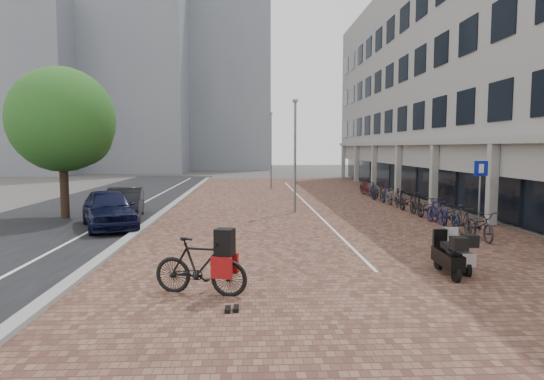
{
  "coord_description": "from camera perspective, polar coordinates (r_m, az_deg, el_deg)",
  "views": [
    {
      "loc": [
        -1.0,
        -14.44,
        3.16
      ],
      "look_at": [
        0.0,
        6.0,
        1.3
      ],
      "focal_mm": 31.06,
      "sensor_mm": 36.0,
      "label": 1
    }
  ],
  "objects": [
    {
      "name": "ground",
      "position": [
        14.82,
        1.15,
        -7.12
      ],
      "size": [
        140.0,
        140.0,
        0.0
      ],
      "primitive_type": "plane",
      "color": "#474442",
      "rests_on": "ground"
    },
    {
      "name": "plaza_brick",
      "position": [
        26.8,
        3.65,
        -1.57
      ],
      "size": [
        14.5,
        42.0,
        0.04
      ],
      "primitive_type": "cube",
      "color": "brown",
      "rests_on": "ground"
    },
    {
      "name": "street_asphalt",
      "position": [
        27.8,
        -19.51,
        -1.62
      ],
      "size": [
        8.0,
        50.0,
        0.03
      ],
      "primitive_type": "cube",
      "color": "black",
      "rests_on": "ground"
    },
    {
      "name": "curb",
      "position": [
        26.94,
        -11.54,
        -1.5
      ],
      "size": [
        0.35,
        42.0,
        0.14
      ],
      "primitive_type": "cube",
      "color": "gray",
      "rests_on": "ground"
    },
    {
      "name": "lane_line",
      "position": [
        27.29,
        -15.49,
        -1.6
      ],
      "size": [
        0.12,
        44.0,
        0.0
      ],
      "primitive_type": "cube",
      "color": "white",
      "rests_on": "street_asphalt"
    },
    {
      "name": "parking_line",
      "position": [
        26.82,
        4.07,
        -1.51
      ],
      "size": [
        0.1,
        30.0,
        0.0
      ],
      "primitive_type": "cube",
      "color": "white",
      "rests_on": "plaza_brick"
    },
    {
      "name": "office_building",
      "position": [
        33.91,
        22.23,
        13.78
      ],
      "size": [
        8.4,
        40.0,
        15.0
      ],
      "color": "gray",
      "rests_on": "ground"
    },
    {
      "name": "bg_towers",
      "position": [
        65.66,
        -14.97,
        14.49
      ],
      "size": [
        33.0,
        23.0,
        32.0
      ],
      "color": "gray",
      "rests_on": "ground"
    },
    {
      "name": "car_navy",
      "position": [
        19.51,
        -19.17,
        -2.15
      ],
      "size": [
        3.41,
        4.84,
        1.53
      ],
      "primitive_type": "imported",
      "rotation": [
        0.0,
        0.0,
        0.4
      ],
      "color": "black",
      "rests_on": "ground"
    },
    {
      "name": "car_dark",
      "position": [
        21.79,
        -17.41,
        -1.56
      ],
      "size": [
        2.11,
        4.35,
        1.37
      ],
      "primitive_type": "imported",
      "rotation": [
        0.0,
        0.0,
        0.16
      ],
      "color": "black",
      "rests_on": "ground"
    },
    {
      "name": "hero_bike",
      "position": [
        10.26,
        -8.67,
        -9.03
      ],
      "size": [
        2.16,
        1.13,
        1.47
      ],
      "rotation": [
        0.0,
        0.0,
        1.29
      ],
      "color": "black",
      "rests_on": "ground"
    },
    {
      "name": "shoes",
      "position": [
        9.32,
        -4.87,
        -14.33
      ],
      "size": [
        0.38,
        0.32,
        0.09
      ],
      "primitive_type": null,
      "rotation": [
        0.0,
        0.0,
        -0.01
      ],
      "color": "black",
      "rests_on": "ground"
    },
    {
      "name": "scooter_front",
      "position": [
        12.98,
        21.7,
        -6.85
      ],
      "size": [
        0.56,
        1.58,
        1.07
      ],
      "primitive_type": null,
      "rotation": [
        0.0,
        0.0,
        -0.05
      ],
      "color": "#B2B2B8",
      "rests_on": "ground"
    },
    {
      "name": "scooter_mid",
      "position": [
        12.37,
        20.52,
        -7.3
      ],
      "size": [
        0.57,
        1.63,
        1.11
      ],
      "primitive_type": null,
      "rotation": [
        0.0,
        0.0,
        -0.04
      ],
      "color": "black",
      "rests_on": "ground"
    },
    {
      "name": "parking_sign",
      "position": [
        18.91,
        23.92,
        0.66
      ],
      "size": [
        0.55,
        0.14,
        2.67
      ],
      "rotation": [
        0.0,
        0.0,
        0.18
      ],
      "color": "slate",
      "rests_on": "ground"
    },
    {
      "name": "lamp_near",
      "position": [
        22.6,
        2.8,
        3.97
      ],
      "size": [
        0.12,
        0.12,
        5.36
      ],
      "primitive_type": "cylinder",
      "color": "gray",
      "rests_on": "ground"
    },
    {
      "name": "lamp_far",
      "position": [
        35.32,
        -0.14,
        4.68
      ],
      "size": [
        0.12,
        0.12,
        5.69
      ],
      "primitive_type": "cylinder",
      "color": "slate",
      "rests_on": "ground"
    },
    {
      "name": "street_tree",
      "position": [
        22.79,
        -23.76,
        7.45
      ],
      "size": [
        4.58,
        4.58,
        6.65
      ],
      "color": "#382619",
      "rests_on": "ground"
    },
    {
      "name": "bike_row",
      "position": [
        24.87,
        15.31,
        -1.08
      ],
      "size": [
        1.18,
        18.1,
        1.05
      ],
      "color": "black",
      "rests_on": "ground"
    }
  ]
}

